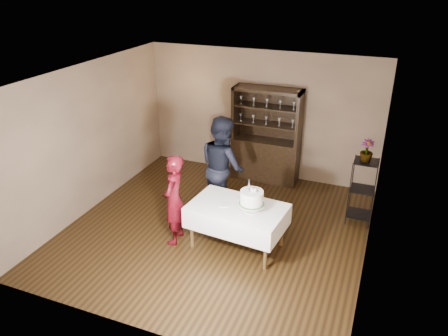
{
  "coord_description": "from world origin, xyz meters",
  "views": [
    {
      "loc": [
        2.52,
        -5.99,
        4.21
      ],
      "look_at": [
        0.1,
        0.1,
        1.16
      ],
      "focal_mm": 35.0,
      "sensor_mm": 36.0,
      "label": 1
    }
  ],
  "objects_px": {
    "cake_table": "(237,216)",
    "man": "(223,166)",
    "woman": "(174,200)",
    "cake": "(252,199)",
    "potted_plant": "(367,151)",
    "china_hutch": "(266,150)",
    "plant_etagere": "(362,189)"
  },
  "relations": [
    {
      "from": "plant_etagere",
      "to": "cake",
      "type": "relative_size",
      "value": 2.18
    },
    {
      "from": "china_hutch",
      "to": "woman",
      "type": "relative_size",
      "value": 1.3
    },
    {
      "from": "man",
      "to": "cake",
      "type": "relative_size",
      "value": 3.41
    },
    {
      "from": "woman",
      "to": "cake",
      "type": "height_order",
      "value": "woman"
    },
    {
      "from": "cake_table",
      "to": "man",
      "type": "height_order",
      "value": "man"
    },
    {
      "from": "woman",
      "to": "potted_plant",
      "type": "height_order",
      "value": "potted_plant"
    },
    {
      "from": "china_hutch",
      "to": "potted_plant",
      "type": "bearing_deg",
      "value": -27.12
    },
    {
      "from": "china_hutch",
      "to": "woman",
      "type": "height_order",
      "value": "china_hutch"
    },
    {
      "from": "china_hutch",
      "to": "man",
      "type": "bearing_deg",
      "value": -100.9
    },
    {
      "from": "china_hutch",
      "to": "potted_plant",
      "type": "distance_m",
      "value": 2.42
    },
    {
      "from": "potted_plant",
      "to": "plant_etagere",
      "type": "bearing_deg",
      "value": 8.45
    },
    {
      "from": "plant_etagere",
      "to": "man",
      "type": "height_order",
      "value": "man"
    },
    {
      "from": "plant_etagere",
      "to": "man",
      "type": "bearing_deg",
      "value": -165.8
    },
    {
      "from": "china_hutch",
      "to": "man",
      "type": "height_order",
      "value": "china_hutch"
    },
    {
      "from": "cake_table",
      "to": "man",
      "type": "distance_m",
      "value": 1.18
    },
    {
      "from": "china_hutch",
      "to": "potted_plant",
      "type": "height_order",
      "value": "china_hutch"
    },
    {
      "from": "man",
      "to": "cake",
      "type": "height_order",
      "value": "man"
    },
    {
      "from": "cake",
      "to": "woman",
      "type": "bearing_deg",
      "value": -173.39
    },
    {
      "from": "woman",
      "to": "man",
      "type": "bearing_deg",
      "value": 152.55
    },
    {
      "from": "potted_plant",
      "to": "man",
      "type": "bearing_deg",
      "value": -165.75
    },
    {
      "from": "cake_table",
      "to": "woman",
      "type": "relative_size",
      "value": 1.03
    },
    {
      "from": "woman",
      "to": "potted_plant",
      "type": "relative_size",
      "value": 4.01
    },
    {
      "from": "china_hutch",
      "to": "man",
      "type": "relative_size",
      "value": 1.06
    },
    {
      "from": "plant_etagere",
      "to": "cake_table",
      "type": "bearing_deg",
      "value": -138.94
    },
    {
      "from": "china_hutch",
      "to": "cake",
      "type": "relative_size",
      "value": 3.63
    },
    {
      "from": "cake_table",
      "to": "cake",
      "type": "bearing_deg",
      "value": -13.67
    },
    {
      "from": "plant_etagere",
      "to": "potted_plant",
      "type": "distance_m",
      "value": 0.73
    },
    {
      "from": "woman",
      "to": "cake",
      "type": "xyz_separation_m",
      "value": [
        1.27,
        0.15,
        0.2
      ]
    },
    {
      "from": "man",
      "to": "cake_table",
      "type": "bearing_deg",
      "value": 165.28
    },
    {
      "from": "cake_table",
      "to": "plant_etagere",
      "type": "bearing_deg",
      "value": 41.06
    },
    {
      "from": "man",
      "to": "potted_plant",
      "type": "bearing_deg",
      "value": -124.29
    },
    {
      "from": "cake_table",
      "to": "woman",
      "type": "distance_m",
      "value": 1.05
    }
  ]
}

